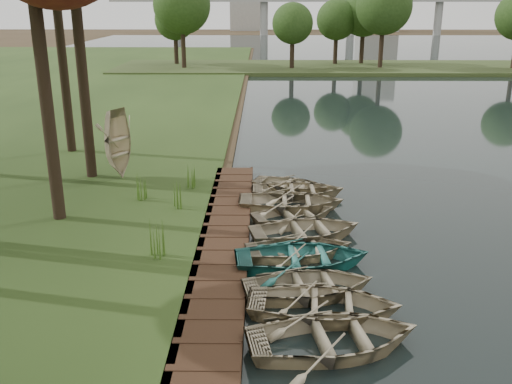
{
  "coord_description": "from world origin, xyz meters",
  "views": [
    {
      "loc": [
        -0.39,
        -17.0,
        7.51
      ],
      "look_at": [
        -0.58,
        1.0,
        1.48
      ],
      "focal_mm": 40.0,
      "sensor_mm": 36.0,
      "label": 1
    }
  ],
  "objects_px": {
    "rowboat_1": "(324,302)",
    "rowboat_2": "(309,283)",
    "boardwalk": "(224,240)",
    "rowboat_0": "(334,334)",
    "stored_rowboat": "(121,171)"
  },
  "relations": [
    {
      "from": "rowboat_1",
      "to": "rowboat_2",
      "type": "distance_m",
      "value": 1.11
    },
    {
      "from": "boardwalk",
      "to": "rowboat_0",
      "type": "height_order",
      "value": "rowboat_0"
    },
    {
      "from": "rowboat_1",
      "to": "rowboat_2",
      "type": "xyz_separation_m",
      "value": [
        -0.28,
        1.07,
        -0.03
      ]
    },
    {
      "from": "rowboat_0",
      "to": "stored_rowboat",
      "type": "relative_size",
      "value": 1.32
    },
    {
      "from": "stored_rowboat",
      "to": "rowboat_0",
      "type": "bearing_deg",
      "value": -120.89
    },
    {
      "from": "boardwalk",
      "to": "rowboat_0",
      "type": "xyz_separation_m",
      "value": [
        2.84,
        -5.94,
        0.31
      ]
    },
    {
      "from": "rowboat_1",
      "to": "stored_rowboat",
      "type": "xyz_separation_m",
      "value": [
        -7.61,
        10.84,
        0.17
      ]
    },
    {
      "from": "boardwalk",
      "to": "rowboat_2",
      "type": "height_order",
      "value": "rowboat_2"
    },
    {
      "from": "boardwalk",
      "to": "rowboat_0",
      "type": "bearing_deg",
      "value": -64.42
    },
    {
      "from": "rowboat_0",
      "to": "rowboat_1",
      "type": "xyz_separation_m",
      "value": [
        -0.07,
        1.44,
        -0.01
      ]
    },
    {
      "from": "boardwalk",
      "to": "rowboat_1",
      "type": "xyz_separation_m",
      "value": [
        2.77,
        -4.5,
        0.3
      ]
    },
    {
      "from": "rowboat_0",
      "to": "stored_rowboat",
      "type": "height_order",
      "value": "stored_rowboat"
    },
    {
      "from": "rowboat_0",
      "to": "stored_rowboat",
      "type": "distance_m",
      "value": 14.49
    },
    {
      "from": "rowboat_0",
      "to": "stored_rowboat",
      "type": "xyz_separation_m",
      "value": [
        -7.68,
        12.28,
        0.15
      ]
    },
    {
      "from": "boardwalk",
      "to": "rowboat_1",
      "type": "height_order",
      "value": "rowboat_1"
    }
  ]
}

